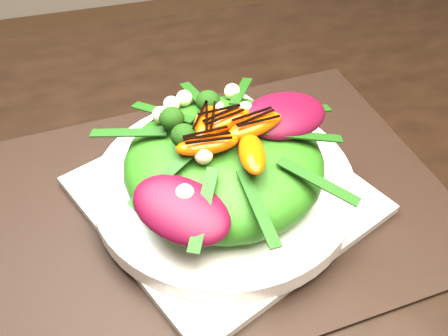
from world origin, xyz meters
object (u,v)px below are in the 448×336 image
object	(u,v)px
dining_table	(16,291)
placemat	(224,199)
lettuce_mound	(224,163)
plate_base	(224,195)
orange_segment	(222,124)
salad_bowl	(224,185)

from	to	relation	value
dining_table	placemat	xyz separation A→B (m)	(0.22, 0.04, 0.02)
dining_table	lettuce_mound	size ratio (longest dim) A/B	8.05
dining_table	plate_base	xyz separation A→B (m)	(0.22, 0.04, 0.03)
orange_segment	salad_bowl	bearing A→B (deg)	-97.89
plate_base	lettuce_mound	xyz separation A→B (m)	(0.00, 0.00, 0.05)
placemat	orange_segment	world-z (taller)	orange_segment
placemat	plate_base	xyz separation A→B (m)	(0.00, 0.00, 0.01)
plate_base	lettuce_mound	size ratio (longest dim) A/B	1.28
placemat	plate_base	size ratio (longest dim) A/B	1.81
plate_base	lettuce_mound	distance (m)	0.05
dining_table	plate_base	size ratio (longest dim) A/B	6.29
dining_table	orange_segment	world-z (taller)	dining_table
orange_segment	placemat	bearing A→B (deg)	-97.89
salad_bowl	plate_base	bearing A→B (deg)	0.00
placemat	orange_segment	distance (m)	0.10
placemat	salad_bowl	world-z (taller)	salad_bowl
salad_bowl	lettuce_mound	world-z (taller)	lettuce_mound
salad_bowl	lettuce_mound	bearing A→B (deg)	0.00
placemat	lettuce_mound	bearing A→B (deg)	0.00
salad_bowl	orange_segment	world-z (taller)	orange_segment
salad_bowl	orange_segment	bearing A→B (deg)	82.11
lettuce_mound	orange_segment	distance (m)	0.04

